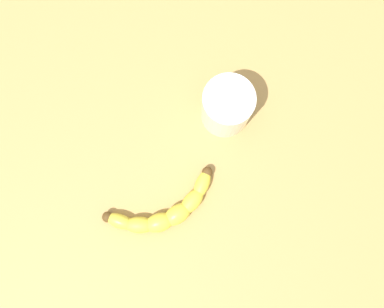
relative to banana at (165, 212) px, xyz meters
The scene contains 3 objects.
wooden_tabletop 9.72cm from the banana, 49.37° to the left, with size 120.00×120.00×3.00cm, color tan.
banana is the anchor object (origin of this frame).
smoothie_glass 22.52cm from the banana, 17.67° to the right, with size 9.31×9.31×11.55cm.
Camera 1 is at (-6.11, -12.07, 88.93)cm, focal length 42.01 mm.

